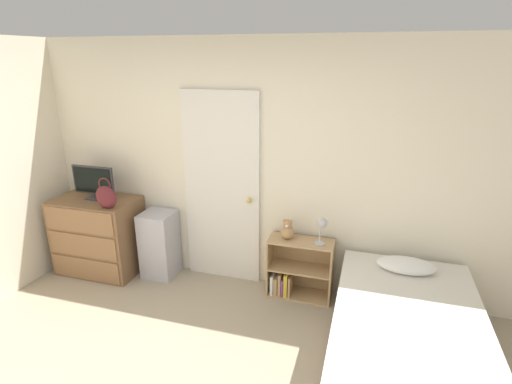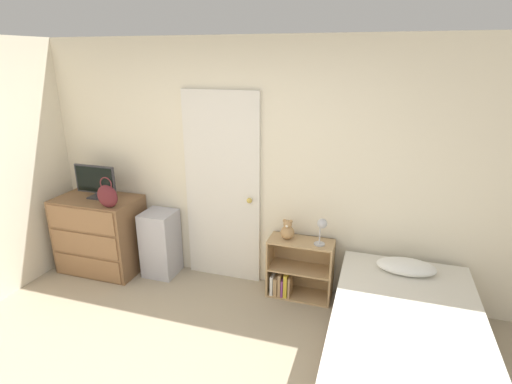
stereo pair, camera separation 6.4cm
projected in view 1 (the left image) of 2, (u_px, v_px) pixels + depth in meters
name	position (u px, v px, depth m)	size (l,w,h in m)	color
wall_back	(247.00, 167.00, 4.10)	(10.00, 0.06, 2.55)	beige
door_closed	(222.00, 190.00, 4.20)	(0.83, 0.09, 2.05)	silver
dresser	(99.00, 235.00, 4.52)	(0.91, 0.56, 0.87)	brown
tv	(93.00, 182.00, 4.35)	(0.50, 0.16, 0.37)	#2D2D33
handbag	(106.00, 197.00, 4.08)	(0.24, 0.10, 0.33)	#591E23
storage_bin	(160.00, 244.00, 4.45)	(0.35, 0.35, 0.74)	#ADADB7
bookshelf	(295.00, 271.00, 4.10)	(0.65, 0.29, 0.62)	tan
teddy_bear	(287.00, 230.00, 3.97)	(0.14, 0.14, 0.21)	tan
desk_lamp	(322.00, 226.00, 3.81)	(0.12, 0.12, 0.28)	#B2B2B7
bed	(406.00, 345.00, 3.05)	(1.14, 2.00, 0.63)	brown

